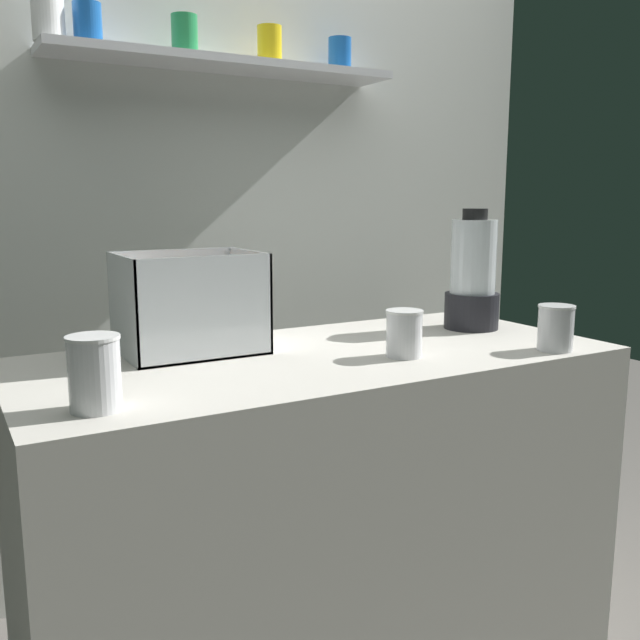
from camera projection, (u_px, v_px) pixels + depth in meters
The scene contains 7 objects.
counter at pixel (320, 530), 1.71m from camera, with size 1.40×0.64×0.90m, color beige.
back_wall_unit at pixel (203, 197), 2.23m from camera, with size 2.60×0.24×2.50m.
carrot_display_bin at pixel (188, 320), 1.64m from camera, with size 0.32×0.25×0.24m.
blender_pitcher at pixel (473, 278), 1.93m from camera, with size 0.15×0.15×0.33m.
juice_cup_beet_far_left at pixel (95, 377), 1.19m from camera, with size 0.09×0.09×0.13m.
juice_cup_carrot_left at pixel (404, 336), 1.59m from camera, with size 0.09×0.09×0.11m.
juice_cup_carrot_middle at pixel (556, 331), 1.66m from camera, with size 0.09×0.09×0.11m.
Camera 1 is at (-0.79, -1.39, 1.26)m, focal length 38.78 mm.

